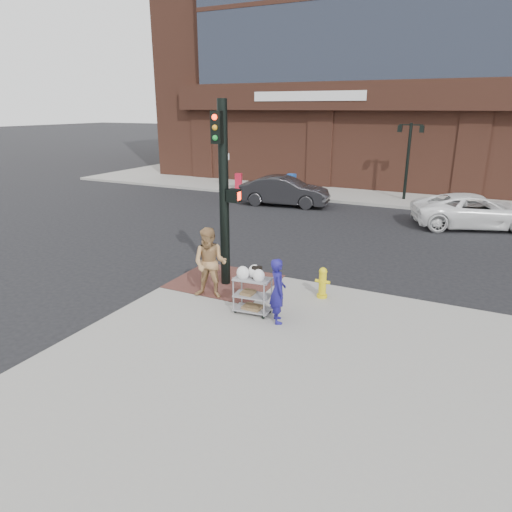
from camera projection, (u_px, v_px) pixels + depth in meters
The scene contains 13 objects.
ground at pixel (227, 301), 12.17m from camera, with size 220.00×220.00×0.00m, color black.
brick_curb_ramp at pixel (225, 281), 13.14m from camera, with size 2.80×2.40×0.01m, color #552F28.
lamp_post at pixel (408, 153), 24.16m from camera, with size 1.32×0.22×4.00m.
parking_sign at pixel (227, 170), 28.14m from camera, with size 0.05×0.05×2.20m, color black.
traffic_signal_pole at pixel (224, 190), 12.15m from camera, with size 0.61×0.51×5.00m.
woman_blue at pixel (278, 291), 10.47m from camera, with size 0.56×0.37×1.55m, color navy.
pedestrian_tan at pixel (210, 263), 11.79m from camera, with size 0.91×0.71×1.88m, color #A77D4F.
sedan_dark at pixel (285, 191), 23.80m from camera, with size 1.60×4.59×1.51m, color black.
minivan_white at pixel (475, 211), 19.43m from camera, with size 2.36×5.12×1.42m, color white.
utility_cart at pixel (252, 292), 10.97m from camera, with size 0.92×0.58×1.21m.
fire_hydrant at pixel (323, 282), 11.93m from camera, with size 0.39×0.27×0.83m.
newsbox_red at pixel (239, 181), 27.87m from camera, with size 0.39×0.36×0.93m, color red.
newsbox_blue at pixel (291, 184), 26.43m from camera, with size 0.47×0.42×1.11m, color #1B50B4.
Camera 1 is at (5.62, -9.70, 4.94)m, focal length 32.00 mm.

